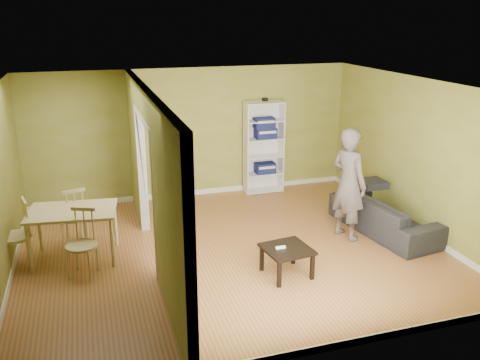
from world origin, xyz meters
The scene contains 15 objects.
room_shell centered at (0.00, 0.00, 1.30)m, with size 6.50×6.50×6.50m.
partition centered at (-1.20, 0.00, 1.30)m, with size 0.22×5.50×2.60m, color #A29E53, non-canonical shape.
wall_speaker centered at (1.50, 2.69, 1.90)m, with size 0.10×0.10×0.10m, color black.
sofa centered at (2.70, -0.05, 0.40)m, with size 0.90×2.11×0.80m, color #2C2B30.
person centered at (1.98, -0.05, 1.10)m, with size 0.63×0.80×2.20m, color slate.
bookshelf centered at (1.44, 2.60, 0.95)m, with size 0.80×0.35×1.90m.
paper_box_navy_a centered at (1.48, 2.56, 0.51)m, with size 0.41×0.27×0.21m, color #141547.
paper_box_navy_b centered at (1.47, 2.56, 1.26)m, with size 0.42×0.28×0.22m, color navy.
paper_box_navy_c centered at (1.44, 2.56, 1.46)m, with size 0.41×0.27×0.21m, color navy.
coffee_table centered at (0.54, -0.98, 0.36)m, with size 0.64×0.64×0.42m.
game_controller centered at (0.44, -0.97, 0.44)m, with size 0.14×0.04×0.03m, color white.
dining_table centered at (-2.35, 0.46, 0.72)m, with size 1.27×0.85×0.79m.
chair_left centered at (-3.17, 0.42, 0.52)m, with size 0.47×0.47×1.03m, color tan, non-canonical shape.
chair_near centered at (-2.25, -0.13, 0.49)m, with size 0.45×0.45×0.98m, color tan, non-canonical shape.
chair_far centered at (-2.36, 1.00, 0.50)m, with size 0.45×0.45×0.99m, color tan, non-canonical shape.
Camera 1 is at (-2.03, -7.02, 3.58)m, focal length 38.00 mm.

